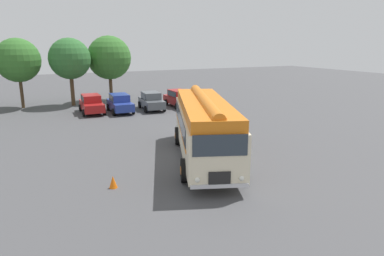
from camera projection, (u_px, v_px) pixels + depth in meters
The scene contains 10 objects.
ground_plane at pixel (190, 158), 18.82m from camera, with size 120.00×120.00×0.00m, color #474749.
vintage_bus at pixel (204, 125), 18.29m from camera, with size 5.82×10.31×3.49m.
car_near_left at pixel (92, 104), 30.83m from camera, with size 2.05×4.24×1.66m.
car_mid_left at pixel (120, 103), 31.23m from camera, with size 2.05×4.25×1.66m.
car_mid_right at pixel (151, 101), 32.47m from camera, with size 2.24×4.34×1.66m.
car_far_right at pixel (179, 98), 33.88m from camera, with size 2.09×4.27×1.66m.
tree_left_of_centre at pixel (17, 61), 32.38m from camera, with size 4.15×4.15×6.67m.
tree_centre at pixel (70, 58), 33.83m from camera, with size 4.05×4.05×6.71m.
tree_right_of_centre at pixel (108, 58), 36.67m from camera, with size 4.65×4.65×6.98m.
traffic_cone at pixel (113, 182), 14.92m from camera, with size 0.36×0.36×0.55m, color orange.
Camera 1 is at (-7.58, -16.17, 6.15)m, focal length 32.00 mm.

